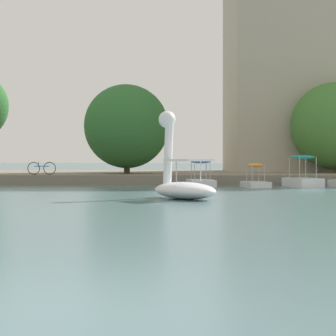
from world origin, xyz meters
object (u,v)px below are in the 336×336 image
object	(u,v)px
swan_boat	(182,180)
pedal_boat_teal	(303,178)
tree_willow_overhanging	(335,126)
pedal_boat_orange	(256,180)
pedal_boat_blue	(201,179)
tree_willow_near_path	(127,126)
bicycle_parked	(42,168)

from	to	relation	value
swan_boat	pedal_boat_teal	xyz separation A→B (m)	(6.47, 9.22, -0.20)
pedal_boat_teal	tree_willow_overhanging	size ratio (longest dim) A/B	0.42
pedal_boat_orange	pedal_boat_teal	xyz separation A→B (m)	(2.55, 0.37, 0.11)
tree_willow_overhanging	swan_boat	bearing A→B (deg)	-120.95
swan_boat	pedal_boat_orange	bearing A→B (deg)	66.11
pedal_boat_teal	tree_willow_overhanging	xyz separation A→B (m)	(4.01, 8.25, 3.27)
pedal_boat_blue	pedal_boat_orange	bearing A→B (deg)	-5.88
tree_willow_overhanging	tree_willow_near_path	bearing A→B (deg)	-171.76
pedal_boat_blue	pedal_boat_teal	bearing A→B (deg)	0.75
pedal_boat_orange	swan_boat	bearing A→B (deg)	-113.89
pedal_boat_orange	tree_willow_near_path	distance (m)	10.44
tree_willow_overhanging	bicycle_parked	bearing A→B (deg)	-164.16
pedal_boat_blue	pedal_boat_teal	xyz separation A→B (m)	(5.43, 0.07, 0.08)
pedal_boat_orange	pedal_boat_teal	size ratio (longest dim) A/B	0.77
pedal_boat_orange	bicycle_parked	world-z (taller)	bicycle_parked
swan_boat	tree_willow_near_path	bearing A→B (deg)	102.78
pedal_boat_blue	pedal_boat_orange	world-z (taller)	pedal_boat_blue
pedal_boat_teal	tree_willow_overhanging	distance (m)	9.74
pedal_boat_teal	bicycle_parked	distance (m)	15.00
pedal_boat_teal	bicycle_parked	world-z (taller)	pedal_boat_teal
tree_willow_overhanging	bicycle_parked	xyz separation A→B (m)	(-18.71, -5.31, -2.82)
tree_willow_near_path	tree_willow_overhanging	size ratio (longest dim) A/B	1.22
pedal_boat_teal	tree_willow_near_path	bearing A→B (deg)	148.00
pedal_boat_teal	tree_willow_overhanging	world-z (taller)	tree_willow_overhanging
swan_boat	pedal_boat_orange	size ratio (longest dim) A/B	1.63
swan_boat	pedal_boat_teal	size ratio (longest dim) A/B	1.25
pedal_boat_blue	pedal_boat_orange	distance (m)	2.90
tree_willow_near_path	pedal_boat_teal	bearing A→B (deg)	-32.00
pedal_boat_blue	pedal_boat_teal	world-z (taller)	pedal_boat_teal
tree_willow_near_path	tree_willow_overhanging	xyz separation A→B (m)	(13.98, 2.02, 0.16)
pedal_boat_orange	bicycle_parked	distance (m)	12.61
pedal_boat_orange	tree_willow_near_path	world-z (taller)	tree_willow_near_path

